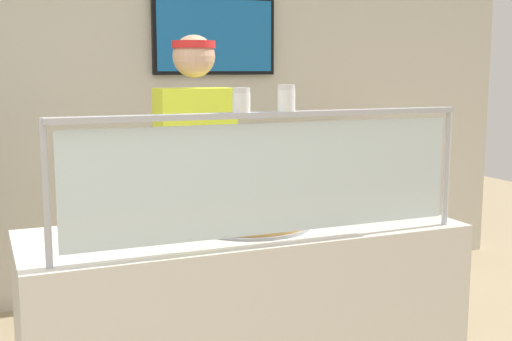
# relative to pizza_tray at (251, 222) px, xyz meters

# --- Properties ---
(shop_rear_unit) EXTENTS (6.19, 0.13, 2.70)m
(shop_rear_unit) POSITION_rel_pizza_tray_xyz_m (-0.03, 2.08, 0.39)
(shop_rear_unit) COLOR beige
(shop_rear_unit) RESTS_ON ground
(serving_counter) EXTENTS (1.79, 0.66, 0.95)m
(serving_counter) POSITION_rel_pizza_tray_xyz_m (-0.04, -0.01, -0.49)
(serving_counter) COLOR silver
(serving_counter) RESTS_ON ground
(sneeze_guard) EXTENTS (1.61, 0.06, 0.49)m
(sneeze_guard) POSITION_rel_pizza_tray_xyz_m (-0.04, -0.29, 0.29)
(sneeze_guard) COLOR #B2B5BC
(sneeze_guard) RESTS_ON serving_counter
(pizza_tray) EXTENTS (0.50, 0.50, 0.04)m
(pizza_tray) POSITION_rel_pizza_tray_xyz_m (0.00, 0.00, 0.00)
(pizza_tray) COLOR #9EA0A8
(pizza_tray) RESTS_ON serving_counter
(pizza_server) EXTENTS (0.15, 0.29, 0.01)m
(pizza_server) POSITION_rel_pizza_tray_xyz_m (-0.04, -0.02, 0.02)
(pizza_server) COLOR #ADAFB7
(pizza_server) RESTS_ON pizza_tray
(parmesan_shaker) EXTENTS (0.06, 0.06, 0.09)m
(parmesan_shaker) POSITION_rel_pizza_tray_xyz_m (-0.15, -0.29, 0.51)
(parmesan_shaker) COLOR white
(parmesan_shaker) RESTS_ON sneeze_guard
(pepper_flake_shaker) EXTENTS (0.06, 0.06, 0.10)m
(pepper_flake_shaker) POSITION_rel_pizza_tray_xyz_m (0.02, -0.29, 0.52)
(pepper_flake_shaker) COLOR white
(pepper_flake_shaker) RESTS_ON sneeze_guard
(worker_figure) EXTENTS (0.41, 0.50, 1.76)m
(worker_figure) POSITION_rel_pizza_tray_xyz_m (-0.01, 0.69, 0.04)
(worker_figure) COLOR #23232D
(worker_figure) RESTS_ON ground
(prep_shelf) EXTENTS (0.70, 0.55, 0.83)m
(prep_shelf) POSITION_rel_pizza_tray_xyz_m (1.49, 1.59, -0.55)
(prep_shelf) COLOR #B7BABF
(prep_shelf) RESTS_ON ground
(pizza_box_stack) EXTENTS (0.49, 0.48, 0.22)m
(pizza_box_stack) POSITION_rel_pizza_tray_xyz_m (1.49, 1.59, -0.03)
(pizza_box_stack) COLOR tan
(pizza_box_stack) RESTS_ON prep_shelf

